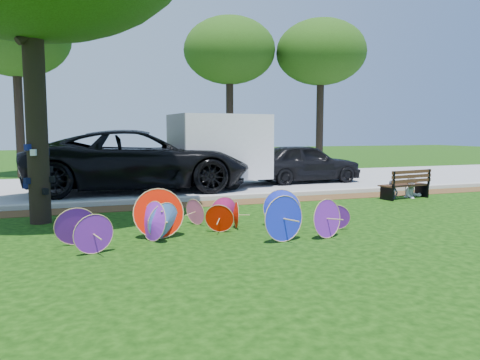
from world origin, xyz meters
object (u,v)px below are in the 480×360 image
Objects in this scene: black_van at (140,160)px; cargo_trailer at (220,147)px; dark_pickup at (304,163)px; park_bench at (404,184)px; parasol_pile at (213,217)px; person_right at (413,177)px; person_left at (393,181)px.

cargo_trailer is (2.81, 0.14, 0.42)m from black_van.
park_bench is (0.81, -4.77, -0.32)m from dark_pickup.
dark_pickup is at bearing -82.40° from black_van.
black_van is at bearing 93.13° from dark_pickup.
parasol_pile is 7.27m from park_bench.
park_bench is 1.28× the size of person_right.
cargo_trailer is (-3.44, -0.27, 0.68)m from dark_pickup.
black_van is 2.84m from cargo_trailer.
cargo_trailer is at bearing 124.36° from park_bench.
person_left is (-0.35, 0.05, 0.10)m from park_bench.
cargo_trailer is 5.99m from person_left.
dark_pickup is 1.36× the size of cargo_trailer.
person_left is at bearing 25.17° from parasol_pile.
person_left is at bearing -175.00° from dark_pickup.
person_left is 0.71m from person_right.
park_bench is (4.25, -4.50, -1.00)m from cargo_trailer.
black_van is 8.58m from person_right.
cargo_trailer is at bearing 140.35° from person_right.
dark_pickup is (6.25, 0.41, -0.26)m from black_van.
black_van is (-0.40, 7.28, 0.63)m from parasol_pile.
dark_pickup reaches higher than park_bench.
cargo_trailer is at bearing 72.02° from parasol_pile.
person_right is at bearing -0.86° from park_bench.
black_van is at bearing 154.18° from person_right.
person_right is (0.70, 0.00, 0.11)m from person_left.
cargo_trailer reaches higher than dark_pickup.
person_right is (1.16, -4.72, -0.12)m from dark_pickup.
person_right is at bearing -49.41° from cargo_trailer.
person_right is at bearing 22.92° from parasol_pile.
park_bench is at bearing -117.88° from black_van.
parasol_pile is at bearing -165.36° from park_bench.
parasol_pile is 7.87m from cargo_trailer.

